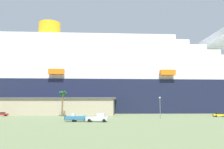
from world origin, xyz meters
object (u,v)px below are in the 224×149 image
at_px(small_boat_on_trailer, 78,118).
at_px(parked_car_yellow_taxi, 219,115).
at_px(street_lamp, 160,104).
at_px(cruise_ship, 109,83).
at_px(palm_tree, 63,96).
at_px(pickup_truck, 98,118).
at_px(parked_car_red_hatchback, 2,114).

xyz_separation_m(small_boat_on_trailer, parked_car_yellow_taxi, (47.84, 28.44, -0.13)).
distance_m(street_lamp, parked_car_yellow_taxi, 27.85).
bearing_deg(cruise_ship, small_boat_on_trailer, -93.25).
distance_m(cruise_ship, parked_car_yellow_taxi, 69.94).
distance_m(palm_tree, street_lamp, 39.71).
distance_m(cruise_ship, street_lamp, 69.61).
distance_m(cruise_ship, small_boat_on_trailer, 82.54).
distance_m(pickup_truck, parked_car_red_hatchback, 53.37).
bearing_deg(pickup_truck, palm_tree, 117.73).
bearing_deg(parked_car_yellow_taxi, parked_car_red_hatchback, 177.07).
distance_m(pickup_truck, street_lamp, 24.43).
height_order(cruise_ship, small_boat_on_trailer, cruise_ship).
bearing_deg(street_lamp, parked_car_red_hatchback, 163.60).
bearing_deg(parked_car_yellow_taxi, palm_tree, 176.39).
xyz_separation_m(small_boat_on_trailer, palm_tree, (-11.97, 32.21, 6.85)).
bearing_deg(cruise_ship, parked_car_red_hatchback, -130.59).
relative_size(cruise_ship, street_lamp, 43.37).
distance_m(parked_car_red_hatchback, parked_car_yellow_taxi, 84.39).
xyz_separation_m(palm_tree, parked_car_red_hatchback, (-24.47, 0.55, -6.98)).
bearing_deg(pickup_truck, parked_car_yellow_taxi, 34.25).
bearing_deg(small_boat_on_trailer, palm_tree, 110.39).
bearing_deg(pickup_truck, parked_car_red_hatchback, 141.37).
relative_size(cruise_ship, pickup_truck, 52.10).
xyz_separation_m(street_lamp, parked_car_red_hatchback, (-60.14, 17.70, -3.78)).
bearing_deg(cruise_ship, pickup_truck, -89.52).
bearing_deg(parked_car_yellow_taxi, pickup_truck, -145.75).
bearing_deg(palm_tree, parked_car_red_hatchback, 178.72).
xyz_separation_m(cruise_ship, parked_car_yellow_taxi, (43.27, -52.18, -17.23)).
relative_size(pickup_truck, palm_tree, 0.57).
bearing_deg(street_lamp, cruise_ship, 106.26).
height_order(small_boat_on_trailer, parked_car_yellow_taxi, small_boat_on_trailer).
xyz_separation_m(cruise_ship, small_boat_on_trailer, (-4.58, -80.62, -17.09)).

